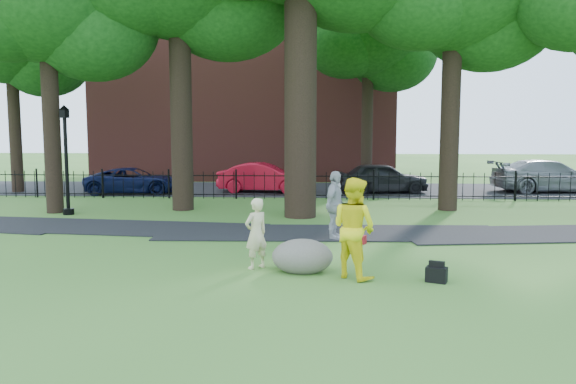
# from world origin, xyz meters

# --- Properties ---
(ground) EXTENTS (120.00, 120.00, 0.00)m
(ground) POSITION_xyz_m (0.00, 0.00, 0.00)
(ground) COLOR #336222
(ground) RESTS_ON ground
(footpath) EXTENTS (36.07, 3.85, 0.03)m
(footpath) POSITION_xyz_m (1.00, 3.90, 0.00)
(footpath) COLOR black
(footpath) RESTS_ON ground
(street) EXTENTS (80.00, 7.00, 0.02)m
(street) POSITION_xyz_m (0.00, 16.00, 0.00)
(street) COLOR black
(street) RESTS_ON ground
(iron_fence) EXTENTS (44.00, 0.04, 1.20)m
(iron_fence) POSITION_xyz_m (0.00, 12.00, 0.60)
(iron_fence) COLOR black
(iron_fence) RESTS_ON ground
(brick_building) EXTENTS (18.00, 8.00, 12.00)m
(brick_building) POSITION_xyz_m (-4.00, 24.00, 6.00)
(brick_building) COLOR brown
(brick_building) RESTS_ON ground
(woman) EXTENTS (0.67, 0.66, 1.55)m
(woman) POSITION_xyz_m (-0.69, -0.38, 0.78)
(woman) COLOR beige
(woman) RESTS_ON ground
(man) EXTENTS (1.26, 1.26, 2.06)m
(man) POSITION_xyz_m (1.39, -1.01, 1.03)
(man) COLOR yellow
(man) RESTS_ON ground
(pedestrian) EXTENTS (0.83, 1.20, 1.90)m
(pedestrian) POSITION_xyz_m (1.10, 3.00, 0.95)
(pedestrian) COLOR #A6A6AB
(pedestrian) RESTS_ON ground
(boulder) EXTENTS (1.36, 1.07, 0.76)m
(boulder) POSITION_xyz_m (0.33, -0.60, 0.38)
(boulder) COLOR slate
(boulder) RESTS_ON ground
(lamppost) EXTENTS (0.39, 0.39, 3.89)m
(lamppost) POSITION_xyz_m (-8.30, 7.05, 1.91)
(lamppost) COLOR black
(lamppost) RESTS_ON ground
(backpack) EXTENTS (0.47, 0.39, 0.30)m
(backpack) POSITION_xyz_m (3.02, -1.28, 0.15)
(backpack) COLOR black
(backpack) RESTS_ON ground
(red_bag) EXTENTS (0.38, 0.32, 0.22)m
(red_bag) POSITION_xyz_m (1.75, 2.45, 0.11)
(red_bag) COLOR maroon
(red_bag) RESTS_ON ground
(red_sedan) EXTENTS (4.47, 1.86, 1.44)m
(red_sedan) POSITION_xyz_m (-2.04, 14.57, 0.72)
(red_sedan) COLOR red
(red_sedan) RESTS_ON ground
(navy_van) EXTENTS (4.62, 2.47, 1.23)m
(navy_van) POSITION_xyz_m (-8.14, 13.65, 0.62)
(navy_van) COLOR #0B1138
(navy_van) RESTS_ON ground
(grey_car) EXTENTS (4.50, 2.30, 1.47)m
(grey_car) POSITION_xyz_m (3.66, 14.65, 0.73)
(grey_car) COLOR black
(grey_car) RESTS_ON ground
(silver_car) EXTENTS (5.62, 2.77, 1.57)m
(silver_car) POSITION_xyz_m (11.75, 15.49, 0.79)
(silver_car) COLOR gray
(silver_car) RESTS_ON ground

